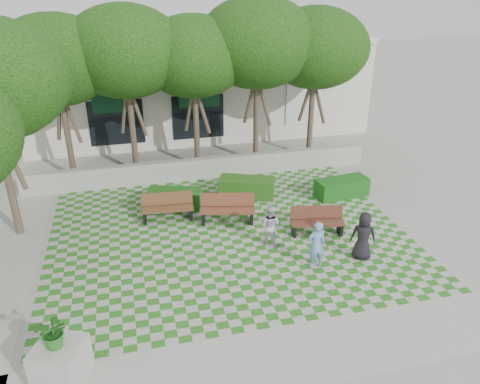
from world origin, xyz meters
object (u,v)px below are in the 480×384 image
object	(u,v)px
bench_east	(317,221)
bench_mid	(227,209)
hedge_east	(342,188)
person_dark	(363,236)
bench_west	(167,207)
person_white	(270,225)
person_blue	(316,245)
hedge_midright	(247,187)
hedge_midleft	(174,198)
planter_front	(59,356)

from	to	relation	value
bench_east	bench_mid	world-z (taller)	bench_mid
bench_mid	hedge_east	world-z (taller)	bench_mid
bench_east	person_dark	world-z (taller)	person_dark
bench_west	person_white	distance (m)	4.02
person_blue	bench_east	bearing A→B (deg)	-114.35
hedge_midright	bench_west	bearing A→B (deg)	-160.33
bench_mid	hedge_midleft	size ratio (longest dim) A/B	1.02
person_dark	hedge_east	bearing A→B (deg)	-80.76
planter_front	person_blue	size ratio (longest dim) A/B	1.13
planter_front	person_white	size ratio (longest dim) A/B	1.25
bench_west	hedge_midleft	bearing A→B (deg)	74.37
hedge_midright	person_blue	xyz separation A→B (m)	(0.75, -5.35, 0.40)
person_white	bench_mid	bearing A→B (deg)	-26.38
hedge_midright	person_white	size ratio (longest dim) A/B	1.54
hedge_midright	planter_front	bearing A→B (deg)	-127.99
person_blue	person_dark	world-z (taller)	person_dark
hedge_east	hedge_midleft	world-z (taller)	hedge_east
bench_west	person_dark	bearing A→B (deg)	-30.85
hedge_east	person_dark	world-z (taller)	person_dark
bench_mid	hedge_east	bearing A→B (deg)	24.38
hedge_midright	planter_front	world-z (taller)	planter_front
bench_mid	planter_front	bearing A→B (deg)	-115.80
bench_west	planter_front	size ratio (longest dim) A/B	1.08
hedge_midleft	person_blue	world-z (taller)	person_blue
person_blue	bench_west	bearing A→B (deg)	-46.39
planter_front	person_dark	bearing A→B (deg)	18.31
hedge_east	person_dark	xyz separation A→B (m)	(-1.34, -4.31, 0.43)
bench_mid	hedge_midright	xyz separation A→B (m)	(1.22, 1.87, -0.11)
bench_mid	planter_front	size ratio (longest dim) A/B	1.15
hedge_east	person_blue	distance (m)	5.33
hedge_east	planter_front	size ratio (longest dim) A/B	1.19
planter_front	person_white	xyz separation A→B (m)	(6.14, 4.38, -0.01)
bench_east	bench_west	world-z (taller)	bench_west
bench_east	hedge_east	xyz separation A→B (m)	(2.11, 2.51, -0.09)
planter_front	hedge_midleft	bearing A→B (deg)	66.64
hedge_midright	hedge_midleft	bearing A→B (deg)	-175.37
hedge_midleft	person_dark	bearing A→B (deg)	-43.40
person_dark	hedge_midright	bearing A→B (deg)	-39.29
hedge_midright	person_blue	world-z (taller)	person_blue
hedge_east	person_blue	size ratio (longest dim) A/B	1.35
hedge_midright	person_dark	distance (m)	5.77
bench_mid	hedge_midright	distance (m)	2.24
hedge_midleft	person_dark	world-z (taller)	person_dark
person_dark	person_white	size ratio (longest dim) A/B	1.12
bench_east	hedge_east	size ratio (longest dim) A/B	0.90
bench_west	planter_front	distance (m)	7.60
hedge_east	bench_mid	bearing A→B (deg)	-169.19
bench_mid	bench_west	size ratio (longest dim) A/B	1.07
bench_mid	hedge_east	distance (m)	5.01
bench_east	person_white	world-z (taller)	person_white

